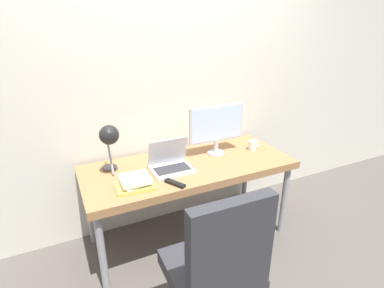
{
  "coord_description": "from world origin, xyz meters",
  "views": [
    {
      "loc": [
        -0.9,
        -1.59,
        1.73
      ],
      "look_at": [
        0.01,
        0.31,
        0.88
      ],
      "focal_mm": 28.0,
      "sensor_mm": 36.0,
      "label": 1
    }
  ],
  "objects_px": {
    "monitor": "(217,126)",
    "office_chair": "(217,267)",
    "laptop": "(171,164)",
    "desk_lamp": "(109,138)",
    "book_stack": "(135,183)",
    "mug": "(253,145)"
  },
  "relations": [
    {
      "from": "monitor",
      "to": "mug",
      "type": "relative_size",
      "value": 4.4
    },
    {
      "from": "monitor",
      "to": "mug",
      "type": "xyz_separation_m",
      "value": [
        0.33,
        -0.07,
        -0.2
      ]
    },
    {
      "from": "monitor",
      "to": "mug",
      "type": "bearing_deg",
      "value": -12.54
    },
    {
      "from": "office_chair",
      "to": "book_stack",
      "type": "height_order",
      "value": "office_chair"
    },
    {
      "from": "office_chair",
      "to": "mug",
      "type": "bearing_deg",
      "value": 46.26
    },
    {
      "from": "laptop",
      "to": "book_stack",
      "type": "xyz_separation_m",
      "value": [
        -0.32,
        -0.14,
        -0.01
      ]
    },
    {
      "from": "monitor",
      "to": "office_chair",
      "type": "height_order",
      "value": "monitor"
    },
    {
      "from": "laptop",
      "to": "desk_lamp",
      "type": "bearing_deg",
      "value": 167.81
    },
    {
      "from": "monitor",
      "to": "office_chair",
      "type": "xyz_separation_m",
      "value": [
        -0.56,
        -1.01,
        -0.38
      ]
    },
    {
      "from": "monitor",
      "to": "book_stack",
      "type": "bearing_deg",
      "value": -161.44
    },
    {
      "from": "book_stack",
      "to": "mug",
      "type": "height_order",
      "value": "mug"
    },
    {
      "from": "desk_lamp",
      "to": "book_stack",
      "type": "relative_size",
      "value": 1.48
    },
    {
      "from": "laptop",
      "to": "office_chair",
      "type": "relative_size",
      "value": 0.3
    },
    {
      "from": "desk_lamp",
      "to": "office_chair",
      "type": "bearing_deg",
      "value": -72.14
    },
    {
      "from": "monitor",
      "to": "office_chair",
      "type": "distance_m",
      "value": 1.21
    },
    {
      "from": "laptop",
      "to": "monitor",
      "type": "xyz_separation_m",
      "value": [
        0.46,
        0.12,
        0.2
      ]
    },
    {
      "from": "book_stack",
      "to": "mug",
      "type": "relative_size",
      "value": 2.36
    },
    {
      "from": "monitor",
      "to": "desk_lamp",
      "type": "relative_size",
      "value": 1.26
    },
    {
      "from": "monitor",
      "to": "desk_lamp",
      "type": "xyz_separation_m",
      "value": [
        -0.88,
        -0.03,
        0.05
      ]
    },
    {
      "from": "laptop",
      "to": "monitor",
      "type": "height_order",
      "value": "monitor"
    },
    {
      "from": "desk_lamp",
      "to": "book_stack",
      "type": "xyz_separation_m",
      "value": [
        0.1,
        -0.23,
        -0.26
      ]
    },
    {
      "from": "monitor",
      "to": "office_chair",
      "type": "bearing_deg",
      "value": -119.13
    }
  ]
}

